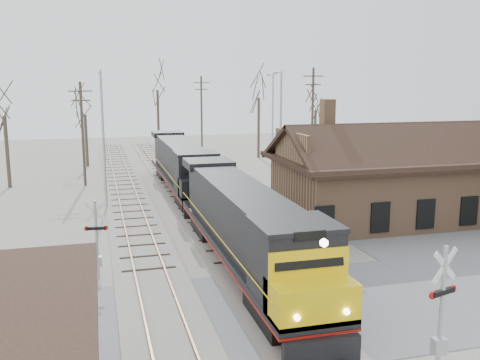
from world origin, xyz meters
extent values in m
plane|color=#A6A196|center=(0.00, 0.00, 0.00)|extent=(140.00, 140.00, 0.00)
cube|color=slate|center=(0.00, 0.00, 0.01)|extent=(60.00, 9.00, 0.03)
cube|color=#A6A196|center=(0.00, 15.00, 0.06)|extent=(3.40, 90.00, 0.12)
cube|color=#473323|center=(-0.72, 15.00, 0.17)|extent=(0.08, 90.00, 0.14)
cube|color=#473323|center=(0.72, 15.00, 0.17)|extent=(0.08, 90.00, 0.14)
cube|color=#A6A196|center=(-4.50, 15.00, 0.06)|extent=(3.40, 90.00, 0.12)
cube|color=#473323|center=(-5.22, 15.00, 0.17)|extent=(0.08, 90.00, 0.14)
cube|color=#473323|center=(-3.78, 15.00, 0.17)|extent=(0.08, 90.00, 0.14)
cube|color=#966D4D|center=(12.00, 12.00, 2.00)|extent=(14.00, 8.00, 4.00)
cube|color=black|center=(12.00, 12.00, 4.10)|extent=(15.20, 9.20, 0.30)
cube|color=black|center=(12.00, 9.70, 5.10)|extent=(15.00, 4.71, 2.66)
cube|color=black|center=(12.00, 14.30, 5.10)|extent=(15.00, 4.71, 2.66)
cube|color=#966D4D|center=(8.00, 13.50, 6.80)|extent=(0.80, 0.80, 2.20)
cube|color=black|center=(0.00, -0.87, 0.52)|extent=(2.36, 3.78, 0.94)
cube|color=black|center=(0.00, 11.40, 0.52)|extent=(2.36, 3.78, 0.94)
cube|color=black|center=(0.00, 5.26, 1.27)|extent=(2.83, 18.88, 0.33)
cube|color=maroon|center=(0.00, 5.26, 1.07)|extent=(2.85, 18.88, 0.11)
cube|color=black|center=(0.00, 6.44, 2.74)|extent=(2.45, 13.69, 2.64)
cube|color=black|center=(0.00, -1.72, 2.74)|extent=(2.83, 2.64, 2.64)
cube|color=yellow|center=(0.00, -3.33, 1.94)|extent=(2.83, 1.70, 1.32)
cube|color=black|center=(0.00, -4.28, 0.52)|extent=(2.64, 0.25, 0.94)
cylinder|color=#FFF2CC|center=(0.00, -4.20, 4.15)|extent=(0.26, 0.10, 0.26)
cube|color=black|center=(0.00, 18.51, 0.52)|extent=(2.36, 3.78, 0.94)
cube|color=black|center=(0.00, 30.78, 0.52)|extent=(2.36, 3.78, 0.94)
cube|color=black|center=(0.00, 24.64, 1.27)|extent=(2.83, 18.88, 0.33)
cube|color=maroon|center=(0.00, 24.64, 1.07)|extent=(2.85, 18.88, 0.11)
cube|color=black|center=(0.00, 25.82, 2.74)|extent=(2.45, 13.69, 2.64)
cube|color=black|center=(0.00, 17.66, 2.74)|extent=(2.83, 2.64, 2.64)
cube|color=black|center=(0.00, 16.05, 1.94)|extent=(2.83, 1.70, 1.32)
cube|color=black|center=(0.00, 15.10, 0.52)|extent=(2.64, 0.25, 0.94)
cylinder|color=#A5A8AD|center=(3.36, -5.58, 2.10)|extent=(0.15, 0.15, 4.20)
cube|color=silver|center=(3.36, -5.58, 3.57)|extent=(1.06, 0.35, 1.10)
cube|color=silver|center=(3.36, -5.58, 3.57)|extent=(1.06, 0.35, 1.10)
cube|color=black|center=(3.36, -5.58, 2.73)|extent=(0.95, 0.42, 0.16)
cylinder|color=#B20C0C|center=(2.91, -5.72, 2.73)|extent=(0.26, 0.15, 0.25)
cylinder|color=#B20C0C|center=(3.81, -5.44, 2.73)|extent=(0.26, 0.15, 0.25)
cube|color=#A5A8AD|center=(3.36, -5.58, 0.95)|extent=(0.42, 0.32, 0.53)
cylinder|color=#A5A8AD|center=(-6.86, 5.68, 1.88)|extent=(0.13, 0.13, 3.76)
cube|color=silver|center=(-6.86, 5.68, 3.19)|extent=(0.98, 0.17, 0.98)
cube|color=silver|center=(-6.86, 5.68, 3.19)|extent=(0.98, 0.17, 0.98)
cube|color=black|center=(-6.86, 5.68, 2.44)|extent=(0.86, 0.26, 0.14)
cylinder|color=#B20C0C|center=(-6.44, 5.62, 2.44)|extent=(0.23, 0.11, 0.23)
cylinder|color=#B20C0C|center=(-7.28, 5.74, 2.44)|extent=(0.23, 0.11, 0.23)
cube|color=#A5A8AD|center=(-6.86, 5.68, 0.84)|extent=(0.38, 0.28, 0.47)
cylinder|color=#A5A8AD|center=(-6.17, 19.91, 4.91)|extent=(0.18, 0.18, 9.82)
cylinder|color=#A5A8AD|center=(-6.17, 20.81, 9.72)|extent=(0.12, 1.80, 0.12)
cube|color=#A5A8AD|center=(-6.17, 21.61, 9.62)|extent=(0.25, 0.50, 0.12)
cylinder|color=#A5A8AD|center=(8.40, 23.73, 4.94)|extent=(0.18, 0.18, 9.88)
cylinder|color=#A5A8AD|center=(8.40, 24.63, 9.78)|extent=(0.12, 1.80, 0.12)
cube|color=#A5A8AD|center=(8.40, 25.43, 9.68)|extent=(0.25, 0.50, 0.12)
cylinder|color=#A5A8AD|center=(11.01, 33.62, 4.93)|extent=(0.18, 0.18, 9.86)
cylinder|color=#A5A8AD|center=(11.01, 34.52, 9.76)|extent=(0.12, 1.80, 0.12)
cube|color=#A5A8AD|center=(11.01, 35.32, 9.66)|extent=(0.25, 0.50, 0.12)
cylinder|color=#382D23|center=(-7.77, 29.22, 4.50)|extent=(0.24, 0.24, 9.00)
cube|color=#382D23|center=(-7.77, 29.22, 8.20)|extent=(2.00, 0.10, 0.10)
cube|color=#382D23|center=(-7.77, 29.22, 7.40)|extent=(1.60, 0.10, 0.10)
cylinder|color=#382D23|center=(6.08, 46.55, 4.81)|extent=(0.24, 0.24, 9.61)
cube|color=#382D23|center=(6.08, 46.55, 8.81)|extent=(2.00, 0.10, 0.10)
cube|color=#382D23|center=(6.08, 46.55, 8.01)|extent=(1.60, 0.10, 0.10)
cylinder|color=#382D23|center=(13.54, 29.18, 5.15)|extent=(0.24, 0.24, 10.30)
cube|color=#382D23|center=(13.54, 29.18, 9.50)|extent=(2.00, 0.10, 0.10)
cube|color=#382D23|center=(13.54, 29.18, 8.70)|extent=(1.60, 0.10, 0.10)
cylinder|color=#382D23|center=(-14.06, 30.01, 3.08)|extent=(0.32, 0.32, 6.16)
cylinder|color=#382D23|center=(-7.69, 40.17, 2.76)|extent=(0.32, 0.32, 5.52)
cylinder|color=#382D23|center=(1.07, 49.63, 3.95)|extent=(0.32, 0.32, 7.91)
cylinder|color=#382D23|center=(11.99, 41.72, 3.54)|extent=(0.32, 0.32, 7.08)
cylinder|color=#382D23|center=(17.90, 38.65, 2.86)|extent=(0.32, 0.32, 5.72)
camera|label=1|loc=(-6.65, -18.84, 9.10)|focal=40.00mm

